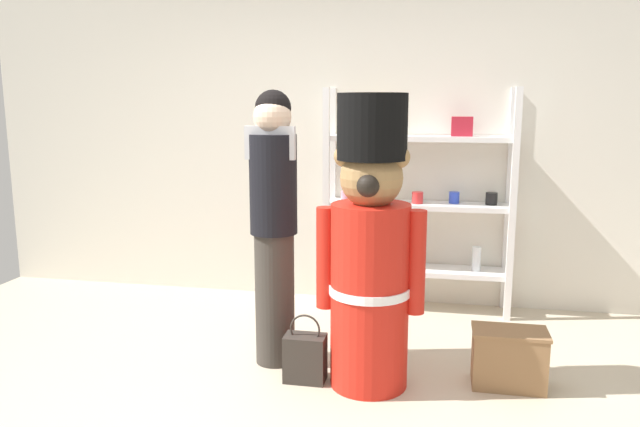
{
  "coord_description": "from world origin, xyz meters",
  "views": [
    {
      "loc": [
        0.72,
        -2.81,
        1.64
      ],
      "look_at": [
        0.04,
        0.65,
        1.0
      ],
      "focal_mm": 34.01,
      "sensor_mm": 36.0,
      "label": 1
    }
  ],
  "objects_px": {
    "teddy_bear_guard": "(370,252)",
    "display_crate": "(509,358)",
    "merchandise_shelf": "(417,200)",
    "person_shopper": "(274,218)",
    "shopping_bag": "(305,357)"
  },
  "relations": [
    {
      "from": "teddy_bear_guard",
      "to": "shopping_bag",
      "type": "bearing_deg",
      "value": -175.1
    },
    {
      "from": "merchandise_shelf",
      "to": "person_shopper",
      "type": "relative_size",
      "value": 1.02
    },
    {
      "from": "teddy_bear_guard",
      "to": "display_crate",
      "type": "distance_m",
      "value": 1.03
    },
    {
      "from": "merchandise_shelf",
      "to": "teddy_bear_guard",
      "type": "bearing_deg",
      "value": -98.29
    },
    {
      "from": "teddy_bear_guard",
      "to": "display_crate",
      "type": "xyz_separation_m",
      "value": [
        0.81,
        0.13,
        -0.63
      ]
    },
    {
      "from": "person_shopper",
      "to": "display_crate",
      "type": "height_order",
      "value": "person_shopper"
    },
    {
      "from": "teddy_bear_guard",
      "to": "person_shopper",
      "type": "relative_size",
      "value": 0.98
    },
    {
      "from": "shopping_bag",
      "to": "display_crate",
      "type": "height_order",
      "value": "shopping_bag"
    },
    {
      "from": "merchandise_shelf",
      "to": "shopping_bag",
      "type": "relative_size",
      "value": 4.23
    },
    {
      "from": "merchandise_shelf",
      "to": "person_shopper",
      "type": "bearing_deg",
      "value": -124.23
    },
    {
      "from": "teddy_bear_guard",
      "to": "display_crate",
      "type": "height_order",
      "value": "teddy_bear_guard"
    },
    {
      "from": "person_shopper",
      "to": "shopping_bag",
      "type": "distance_m",
      "value": 0.86
    },
    {
      "from": "person_shopper",
      "to": "shopping_bag",
      "type": "bearing_deg",
      "value": -43.99
    },
    {
      "from": "merchandise_shelf",
      "to": "display_crate",
      "type": "bearing_deg",
      "value": -65.42
    },
    {
      "from": "shopping_bag",
      "to": "display_crate",
      "type": "bearing_deg",
      "value": 7.84
    }
  ]
}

